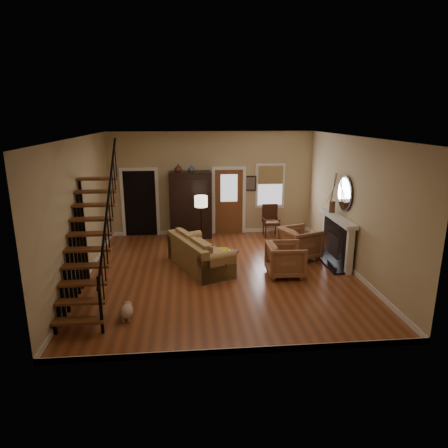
{
  "coord_description": "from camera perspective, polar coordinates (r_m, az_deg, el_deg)",
  "views": [
    {
      "loc": [
        -0.81,
        -9.17,
        3.77
      ],
      "look_at": [
        0.1,
        0.4,
        1.15
      ],
      "focal_mm": 32.0,
      "sensor_mm": 36.0,
      "label": 1
    }
  ],
  "objects": [
    {
      "name": "bowl",
      "position": [
        10.03,
        -0.29,
        -3.92
      ],
      "size": [
        0.39,
        0.39,
        0.09
      ],
      "primitive_type": "imported",
      "color": "yellow",
      "rests_on": "coffee_table"
    },
    {
      "name": "books",
      "position": [
        9.6,
        -1.06,
        -4.94
      ],
      "size": [
        0.21,
        0.28,
        0.05
      ],
      "primitive_type": null,
      "color": "beige",
      "rests_on": "coffee_table"
    },
    {
      "name": "room",
      "position": [
        11.17,
        -3.29,
        3.52
      ],
      "size": [
        7.0,
        7.33,
        3.3
      ],
      "color": "brown",
      "rests_on": "ground"
    },
    {
      "name": "side_chair",
      "position": [
        12.83,
        6.72,
        0.42
      ],
      "size": [
        0.54,
        0.54,
        1.02
      ],
      "primitive_type": null,
      "color": "#361B11",
      "rests_on": "ground"
    },
    {
      "name": "sofa",
      "position": [
        10.16,
        -3.46,
        -4.17
      ],
      "size": [
        1.68,
        2.32,
        0.8
      ],
      "primitive_type": null,
      "rotation": [
        0.0,
        0.0,
        0.4
      ],
      "color": "#9B7A46",
      "rests_on": "ground"
    },
    {
      "name": "armchair_right",
      "position": [
        11.02,
        10.79,
        -2.68
      ],
      "size": [
        1.2,
        1.19,
        0.86
      ],
      "primitive_type": "imported",
      "rotation": [
        0.0,
        0.0,
        1.92
      ],
      "color": "brown",
      "rests_on": "ground"
    },
    {
      "name": "floor_lamp",
      "position": [
        11.33,
        -3.26,
        0.04
      ],
      "size": [
        0.39,
        0.39,
        1.61
      ],
      "primitive_type": null,
      "rotation": [
        0.0,
        0.0,
        0.07
      ],
      "color": "black",
      "rests_on": "ground"
    },
    {
      "name": "coffee_table",
      "position": [
        9.97,
        -0.5,
        -5.63
      ],
      "size": [
        1.03,
        1.29,
        0.43
      ],
      "primitive_type": null,
      "rotation": [
        0.0,
        0.0,
        -0.38
      ],
      "color": "brown",
      "rests_on": "ground"
    },
    {
      "name": "fireplace",
      "position": [
        10.87,
        16.05,
        -1.56
      ],
      "size": [
        0.33,
        1.95,
        2.3
      ],
      "color": "black",
      "rests_on": "ground"
    },
    {
      "name": "armoire",
      "position": [
        12.62,
        -4.8,
        2.74
      ],
      "size": [
        1.3,
        0.6,
        2.1
      ],
      "primitive_type": null,
      "color": "black",
      "rests_on": "ground"
    },
    {
      "name": "vase_b",
      "position": [
        12.32,
        -4.68,
        7.9
      ],
      "size": [
        0.2,
        0.2,
        0.21
      ],
      "primitive_type": "imported",
      "color": "#334C60",
      "rests_on": "armoire"
    },
    {
      "name": "vase_a",
      "position": [
        12.32,
        -6.56,
        7.94
      ],
      "size": [
        0.24,
        0.24,
        0.25
      ],
      "primitive_type": "imported",
      "color": "#4C2619",
      "rests_on": "armoire"
    },
    {
      "name": "staircase",
      "position": [
        8.4,
        -18.8,
        -0.56
      ],
      "size": [
        0.94,
        2.8,
        3.2
      ],
      "primitive_type": null,
      "color": "brown",
      "rests_on": "ground"
    },
    {
      "name": "dog",
      "position": [
        7.99,
        -13.76,
        -12.16
      ],
      "size": [
        0.25,
        0.43,
        0.31
      ],
      "primitive_type": null,
      "rotation": [
        0.0,
        0.0,
        0.0
      ],
      "color": "#D3AF90",
      "rests_on": "ground"
    },
    {
      "name": "armchair_left",
      "position": [
        9.8,
        8.78,
        -5.03
      ],
      "size": [
        0.91,
        0.89,
        0.81
      ],
      "primitive_type": "imported",
      "rotation": [
        0.0,
        0.0,
        1.54
      ],
      "color": "brown",
      "rests_on": "ground"
    }
  ]
}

